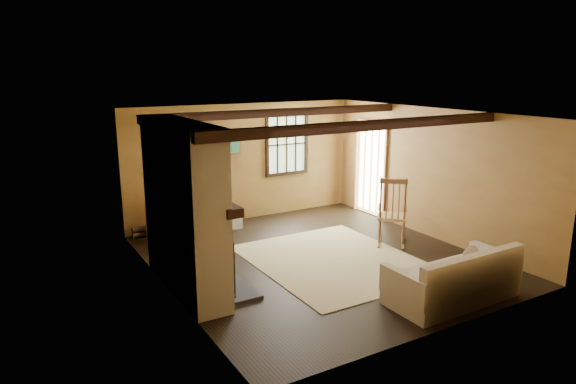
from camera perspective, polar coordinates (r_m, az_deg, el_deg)
ground at (r=8.61m, az=3.26°, el=-7.44°), size 5.50×5.50×0.00m
room_envelope at (r=8.50m, az=3.69°, el=3.72°), size 5.02×5.52×2.44m
fireplace at (r=7.32m, az=-11.31°, el=-2.42°), size 1.02×2.30×2.40m
rug at (r=8.57m, az=5.13°, el=-7.57°), size 2.50×3.00×0.01m
rocking_chair at (r=9.43m, az=11.50°, el=-2.50°), size 0.94×0.97×1.23m
sofa at (r=7.41m, az=18.07°, el=-9.49°), size 1.88×0.85×0.76m
firewood_pile at (r=10.01m, az=-15.21°, el=-4.19°), size 0.61×0.11×0.22m
laundry_basket at (r=10.23m, az=-6.79°, el=-3.19°), size 0.51×0.39×0.30m
basket_pillow at (r=10.16m, az=-6.83°, el=-1.81°), size 0.45×0.37×0.21m
armchair at (r=9.69m, az=-12.51°, el=-2.85°), size 1.18×1.17×0.80m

